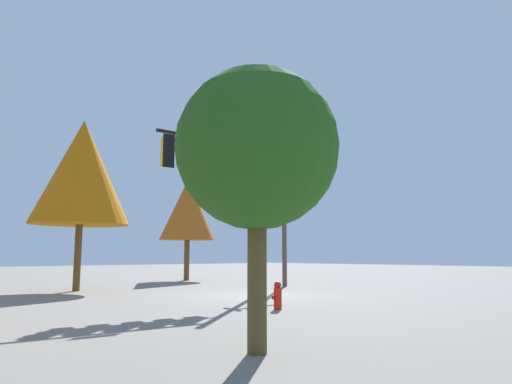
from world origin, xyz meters
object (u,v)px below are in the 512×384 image
object	(u,v)px
utility_pole	(284,202)
tree_mid	(257,150)
tree_near	(82,172)
fire_hydrant	(278,296)
tree_far	(188,209)
signal_pole_assembly	(217,170)

from	to	relation	value
utility_pole	tree_mid	distance (m)	16.97
tree_near	tree_mid	distance (m)	15.91
fire_hydrant	tree_mid	distance (m)	6.98
tree_far	tree_mid	bearing A→B (deg)	58.57
signal_pole_assembly	tree_near	distance (m)	7.55
tree_near	signal_pole_assembly	bearing A→B (deg)	108.98
tree_near	tree_far	size ratio (longest dim) A/B	1.20
utility_pole	tree_far	world-z (taller)	utility_pole
tree_near	tree_far	bearing A→B (deg)	-154.49
utility_pole	fire_hydrant	size ratio (longest dim) A/B	10.34
utility_pole	fire_hydrant	xyz separation A→B (m)	(7.83, 7.20, -4.06)
utility_pole	tree_mid	size ratio (longest dim) A/B	1.76
utility_pole	fire_hydrant	distance (m)	11.39
tree_near	tree_mid	world-z (taller)	tree_near
tree_mid	tree_far	distance (m)	23.09
signal_pole_assembly	fire_hydrant	distance (m)	6.20
tree_near	utility_pole	bearing A→B (deg)	156.49
tree_mid	signal_pole_assembly	bearing A→B (deg)	-123.96
signal_pole_assembly	tree_far	xyz separation A→B (m)	(-6.41, -11.34, -0.32)
tree_mid	fire_hydrant	bearing A→B (deg)	-138.46
tree_mid	utility_pole	bearing A→B (deg)	-137.79
utility_pole	tree_near	size ratio (longest dim) A/B	1.08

